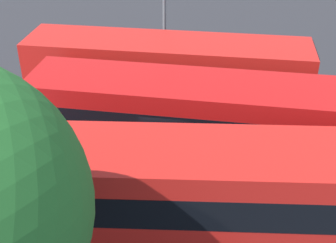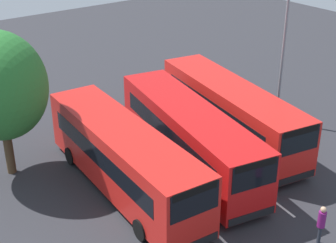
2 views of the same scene
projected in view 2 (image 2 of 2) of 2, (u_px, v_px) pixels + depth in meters
The scene contains 8 objects.
ground_plane at pixel (181, 160), 26.40m from camera, with size 68.51×68.51×0.00m, color #2B2B30.
bus_far_left at pixel (124, 157), 23.15m from camera, with size 11.45×3.31×3.22m.
bus_center_left at pixel (189, 135), 25.12m from camera, with size 11.56×4.64×3.22m.
bus_center_right at pixel (231, 111), 27.76m from camera, with size 11.55×4.41×3.22m.
pedestrian at pixel (321, 222), 19.87m from camera, with size 0.45×0.45×1.81m.
street_lamp at pixel (281, 47), 28.49m from camera, with size 0.26×2.68×8.28m.
lane_stripe_outer_left at pixel (153, 171), 25.40m from camera, with size 13.91×0.12×0.01m, color silver.
lane_stripe_inner_left at pixel (207, 150), 27.39m from camera, with size 13.91×0.12×0.01m, color silver.
Camera 2 is at (17.83, -14.35, 13.33)m, focal length 53.67 mm.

